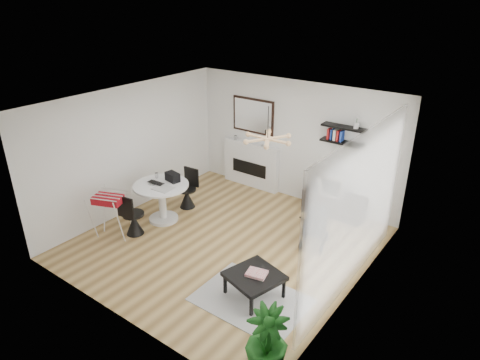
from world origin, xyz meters
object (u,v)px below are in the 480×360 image
Objects in this scene: drying_rack at (112,214)px; potted_plant at (267,341)px; stroller at (316,226)px; dining_table at (162,197)px; crt_tv at (335,184)px; tv_console at (334,204)px; coffee_table at (254,277)px; fireplace at (251,159)px.

potted_plant reaches higher than drying_rack.
drying_rack is 1.07× the size of stroller.
stroller reaches higher than dining_table.
crt_tv is at bearing 26.21° from drying_rack.
crt_tv is 0.44× the size of dining_table.
tv_console is 4.56m from drying_rack.
coffee_table is at bearing -87.45° from tv_console.
drying_rack is at bearing -161.80° from stroller.
crt_tv is 0.53× the size of coffee_table.
dining_table is 1.17× the size of potted_plant.
crt_tv reaches higher than tv_console.
tv_console is at bearing 104.11° from potted_plant.
drying_rack is (-3.07, -3.37, 0.25)m from tv_console.
stroller is 0.91× the size of potted_plant.
drying_rack reaches higher than stroller.
stroller is (0.20, -1.25, 0.13)m from tv_console.
stroller is (2.47, -1.42, -0.31)m from fireplace.
coffee_table is (0.17, -3.20, -0.35)m from crt_tv.
fireplace is 2.86m from stroller.
stroller reaches higher than coffee_table.
coffee_table is (2.41, -3.36, -0.33)m from fireplace.
fireplace is at bearing 55.60° from drying_rack.
potted_plant is at bearing -75.58° from crt_tv.
dining_table is (-2.76, -2.34, 0.30)m from tv_console.
drying_rack is 3.89m from stroller.
tv_console is at bearing 92.55° from coffee_table.
potted_plant is at bearing -49.46° from coffee_table.
crt_tv reaches higher than stroller.
potted_plant is (0.94, -1.10, 0.12)m from coffee_table.
stroller is (0.22, -1.25, -0.33)m from crt_tv.
coffee_table is at bearing -54.33° from fireplace.
tv_console is at bearing 26.01° from drying_rack.
coffee_table is at bearing -106.31° from stroller.
potted_plant reaches higher than coffee_table.
potted_plant is (3.35, -4.46, -0.20)m from fireplace.
stroller is at bearing 88.36° from coffee_table.
crt_tv is 0.57× the size of stroller.
fireplace is at bearing 125.67° from coffee_table.
dining_table is 1.20× the size of drying_rack.
tv_console is 1.39× the size of coffee_table.
potted_plant is (1.10, -4.29, -0.23)m from crt_tv.
coffee_table is at bearing 130.54° from potted_plant.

